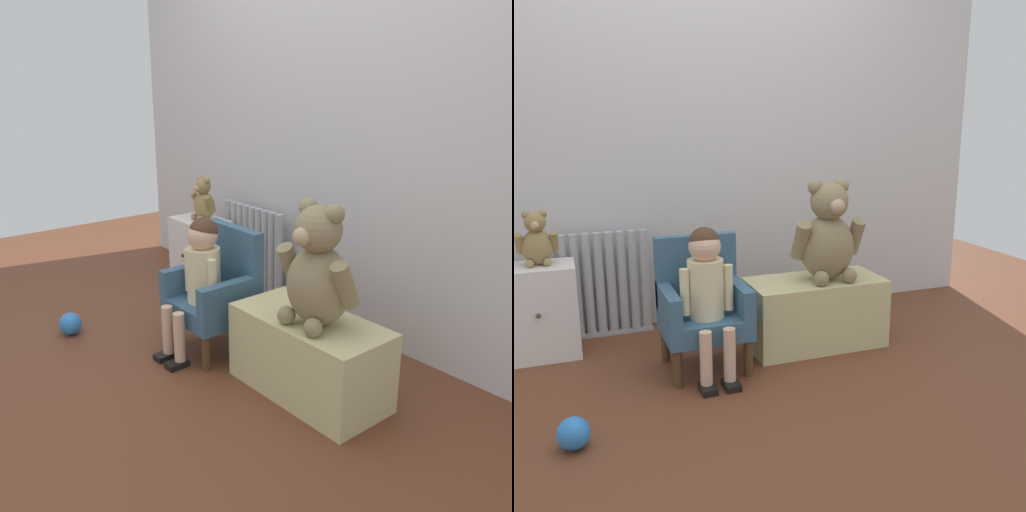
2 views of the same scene
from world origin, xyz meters
The scene contains 10 objects.
ground_plane centered at (0.00, 0.00, 0.00)m, with size 6.00×6.00×0.00m, color brown.
back_wall centered at (0.00, 1.30, 1.20)m, with size 3.80×0.05×2.40m, color silver.
radiator centered at (-0.55, 1.17, 0.29)m, with size 0.56×0.05×0.59m.
small_dresser centered at (-0.87, 0.99, 0.24)m, with size 0.38×0.29×0.48m.
child_armchair centered at (-0.11, 0.59, 0.31)m, with size 0.40×0.37×0.64m.
child_figure centered at (-0.11, 0.48, 0.46)m, with size 0.25×0.35×0.72m.
low_bench centered at (0.51, 0.64, 0.18)m, with size 0.72×0.35×0.37m, color #C5BC83.
large_teddy_bear centered at (0.57, 0.62, 0.60)m, with size 0.39×0.27×0.53m.
small_teddy_bear centered at (-0.85, 1.01, 0.60)m, with size 0.20×0.14×0.28m.
toy_ball centered at (-0.75, 0.04, 0.06)m, with size 0.12×0.12×0.12m, color blue.
Camera 1 is at (2.13, -0.99, 1.39)m, focal length 40.00 mm.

